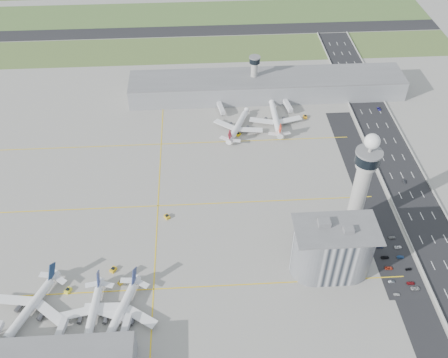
{
  "coord_description": "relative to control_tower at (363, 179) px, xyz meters",
  "views": [
    {
      "loc": [
        -13.36,
        -182.8,
        212.17
      ],
      "look_at": [
        0.0,
        35.0,
        15.0
      ],
      "focal_mm": 40.0,
      "sensor_mm": 36.0,
      "label": 1
    }
  ],
  "objects": [
    {
      "name": "tug_5",
      "position": [
        -7.38,
        107.02,
        -34.0
      ],
      "size": [
        2.58,
        3.67,
        2.09
      ],
      "primitive_type": null,
      "rotation": [
        0.0,
        0.0,
        -0.03
      ],
      "color": "orange",
      "rests_on": "ground"
    },
    {
      "name": "parking_lot",
      "position": [
        16.0,
        -30.0,
        -34.99
      ],
      "size": [
        20.0,
        44.0,
        0.1
      ],
      "primitive_type": "cube",
      "color": "black",
      "rests_on": "ground"
    },
    {
      "name": "highway",
      "position": [
        43.0,
        -8.0,
        -34.99
      ],
      "size": [
        28.0,
        500.0,
        0.1
      ],
      "primitive_type": "cube",
      "color": "black",
      "rests_on": "ground"
    },
    {
      "name": "jet_bridge_far_1",
      "position": [
        -20.0,
        124.0,
        -32.19
      ],
      "size": [
        5.39,
        14.31,
        5.7
      ],
      "primitive_type": null,
      "rotation": [
        0.0,
        0.0,
        -1.4
      ],
      "color": "silver",
      "rests_on": "ground"
    },
    {
      "name": "jet_bridge_far_0",
      "position": [
        -70.0,
        124.0,
        -32.19
      ],
      "size": [
        5.39,
        14.31,
        5.7
      ],
      "primitive_type": null,
      "rotation": [
        0.0,
        0.0,
        -1.4
      ],
      "color": "silver",
      "rests_on": "ground"
    },
    {
      "name": "taxiway_line_h_1",
      "position": [
        -112.0,
        22.0,
        -35.04
      ],
      "size": [
        260.0,
        0.6,
        0.01
      ],
      "primitive_type": "cube",
      "color": "yellow",
      "rests_on": "ground"
    },
    {
      "name": "jet_bridge_near_2",
      "position": [
        -125.0,
        -69.0,
        -32.19
      ],
      "size": [
        5.39,
        14.31,
        5.7
      ],
      "primitive_type": null,
      "rotation": [
        0.0,
        0.0,
        1.4
      ],
      "color": "silver",
      "rests_on": "ground"
    },
    {
      "name": "tug_4",
      "position": [
        -58.13,
        88.79,
        -34.11
      ],
      "size": [
        3.79,
        3.87,
        1.87
      ],
      "primitive_type": null,
      "rotation": [
        0.0,
        0.0,
        2.41
      ],
      "color": "yellow",
      "rests_on": "ground"
    },
    {
      "name": "car_lot_8",
      "position": [
        21.95,
        -33.86,
        -34.47
      ],
      "size": [
        3.4,
        1.54,
        1.13
      ],
      "primitive_type": "imported",
      "rotation": [
        0.0,
        0.0,
        1.63
      ],
      "color": "black",
      "rests_on": "ground"
    },
    {
      "name": "car_hw_2",
      "position": [
        50.0,
        114.24,
        -34.43
      ],
      "size": [
        2.35,
        4.52,
        1.22
      ],
      "primitive_type": "imported",
      "rotation": [
        0.0,
        0.0,
        0.08
      ],
      "color": "navy",
      "rests_on": "ground"
    },
    {
      "name": "car_lot_3",
      "position": [
        11.87,
        -25.38,
        -34.39
      ],
      "size": [
        4.58,
        2.08,
        1.3
      ],
      "primitive_type": "imported",
      "rotation": [
        0.0,
        0.0,
        1.63
      ],
      "color": "black",
      "rests_on": "ground"
    },
    {
      "name": "tug_0",
      "position": [
        -155.22,
        -36.72,
        -33.99
      ],
      "size": [
        3.92,
        4.36,
        2.1
      ],
      "primitive_type": null,
      "rotation": [
        0.0,
        0.0,
        -0.51
      ],
      "color": "yellow",
      "rests_on": "ground"
    },
    {
      "name": "car_lot_9",
      "position": [
        20.27,
        -25.7,
        -34.41
      ],
      "size": [
        3.89,
        1.51,
        1.26
      ],
      "primitive_type": "imported",
      "rotation": [
        0.0,
        0.0,
        1.53
      ],
      "color": "navy",
      "rests_on": "ground"
    },
    {
      "name": "car_lot_5",
      "position": [
        10.5,
        -15.44,
        -34.38
      ],
      "size": [
        4.14,
        1.91,
        1.32
      ],
      "primitive_type": "imported",
      "rotation": [
        0.0,
        0.0,
        1.7
      ],
      "color": "silver",
      "rests_on": "ground"
    },
    {
      "name": "car_lot_11",
      "position": [
        20.19,
        -11.69,
        -34.46
      ],
      "size": [
        4.14,
        2.0,
        1.16
      ],
      "primitive_type": "imported",
      "rotation": [
        0.0,
        0.0,
        1.66
      ],
      "color": "gray",
      "rests_on": "ground"
    },
    {
      "name": "control_tower",
      "position": [
        0.0,
        0.0,
        0.0
      ],
      "size": [
        14.0,
        14.0,
        64.5
      ],
      "color": "#ADAAA5",
      "rests_on": "ground"
    },
    {
      "name": "airplane_near_c",
      "position": [
        -127.29,
        -54.08,
        -28.77
      ],
      "size": [
        50.34,
        54.58,
        12.55
      ],
      "primitive_type": null,
      "rotation": [
        0.0,
        0.0,
        -1.89
      ],
      "color": "white",
      "rests_on": "ground"
    },
    {
      "name": "landside_road",
      "position": [
        18.0,
        -18.0,
        -35.0
      ],
      "size": [
        18.0,
        260.0,
        0.08
      ],
      "primitive_type": "cube",
      "color": "black",
      "rests_on": "ground"
    },
    {
      "name": "car_lot_4",
      "position": [
        11.05,
        -17.86,
        -34.38
      ],
      "size": [
        4.01,
        1.98,
        1.32
      ],
      "primitive_type": "imported",
      "rotation": [
        0.0,
        0.0,
        1.46
      ],
      "color": "#1A264F",
      "rests_on": "ground"
    },
    {
      "name": "taxiway_line_v",
      "position": [
        -112.0,
        22.0,
        -35.04
      ],
      "size": [
        0.6,
        260.0,
        0.01
      ],
      "primitive_type": "cube",
      "color": "yellow",
      "rests_on": "ground"
    },
    {
      "name": "car_lot_1",
      "position": [
        10.47,
        -41.27,
        -34.5
      ],
      "size": [
        3.31,
        1.19,
        1.09
      ],
      "primitive_type": "imported",
      "rotation": [
        0.0,
        0.0,
        1.56
      ],
      "color": "slate",
      "rests_on": "ground"
    },
    {
      "name": "airplane_near_b",
      "position": [
        -140.19,
        -54.23,
        -29.1
      ],
      "size": [
        38.94,
        44.84,
        11.88
      ],
      "primitive_type": null,
      "rotation": [
        0.0,
        0.0,
        -1.64
      ],
      "color": "white",
      "rests_on": "ground"
    },
    {
      "name": "runway",
      "position": [
        -92.0,
        254.0,
        -34.98
      ],
      "size": [
        480.0,
        22.0,
        0.1
      ],
      "primitive_type": "cube",
      "color": "black",
      "rests_on": "ground"
    },
    {
      "name": "grass_strip_0",
      "position": [
        -92.0,
        217.0,
        -35.0
      ],
      "size": [
        480.0,
        50.0,
        0.08
      ],
      "primitive_type": "cube",
      "color": "#4D6730",
      "rests_on": "ground"
    },
    {
      "name": "car_lot_0",
      "position": [
        10.67,
        -48.99,
        -34.5
      ],
      "size": [
        3.29,
        1.54,
        1.09
      ],
      "primitive_type": "imported",
      "rotation": [
        0.0,
        0.0,
        1.49
      ],
      "color": "silver",
      "rests_on": "ground"
    },
    {
      "name": "admin_building",
      "position": [
        -20.01,
        -30.0,
        -19.74
      ],
      "size": [
        42.0,
        24.0,
        33.5
      ],
      "color": "#B2B2B7",
      "rests_on": "ground"
    },
    {
      "name": "airplane_near_a",
      "position": [
        -171.03,
        -48.18,
        -28.66
      ],
      "size": [
        54.04,
        57.48,
        12.77
      ],
      "primitive_type": null,
      "rotation": [
        0.0,
        0.0,
        -1.99
      ],
      "color": "white",
      "rests_on": "ground"
    },
    {
      "name": "jet_bridge_near_1",
      "position": [
        -155.0,
        -69.0,
        -32.19
      ],
      "size": [
        5.39,
        14.31,
        5.7
      ],
      "primitive_type": null,
      "rotation": [
        0.0,
        0.0,
        1.4
      ],
      "color": "silver",
      "rests_on": "ground"
    },
    {
      "name": "car_hw_4",
      "position": [
        35.68,
        174.17,
        -34.4
      ],
      "size": [
        2.03,
        3.95,
        1.29
      ],
      "primitive_type": "imported",
      "rotation": [
        0.0,
        0.0,
        0.14
      ],
      "color": "slate",
      "rests_on": "ground"
    },
    {
      "name": "taxiway_line_h_2",
      "position": [
        -112.0,
        82.0,
        -35.04
      ],
      "size": [
        260.0,
        0.6,
        0.01
      ],
      "primitive_type": "cube",
      "color": "yellow",
      "rests_on": "ground"
    },
    {
      "name": "secondary_tower",
      "position": [
        -42.0,
        142.0,
        -16.24
      ],
      "size": [
        8.6,
        8.6,
        31.9
      ],
      "color": "#ADAAA5",
      "rests_on": "ground"
    },
    {
      "name": "ground",
      "position": [
        -72.0,
        -8.0,
        -35.04
      ],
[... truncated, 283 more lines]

